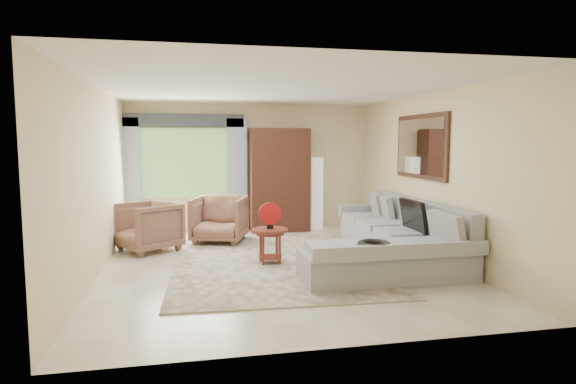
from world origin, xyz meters
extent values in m
plane|color=silver|center=(0.00, 0.00, 0.00)|extent=(6.00, 6.00, 0.00)
cube|color=beige|center=(0.00, 0.07, 0.01)|extent=(3.19, 4.14, 0.02)
cube|color=#A9ABB2|center=(2.00, 0.50, 0.20)|extent=(0.90, 2.40, 0.40)
cube|color=#A9ABB2|center=(1.30, -1.10, 0.20)|extent=(2.30, 0.80, 0.40)
cube|color=#A9ABB2|center=(2.35, 0.10, 0.65)|extent=(0.20, 3.20, 0.50)
cube|color=#A9ABB2|center=(2.00, 1.78, 0.51)|extent=(0.90, 0.16, 0.22)
cube|color=#A9ABB2|center=(1.30, -1.55, 0.49)|extent=(2.30, 0.10, 0.18)
cube|color=black|center=(2.05, -0.29, 0.72)|extent=(0.14, 0.74, 0.48)
torus|color=black|center=(1.00, -1.36, 0.55)|extent=(0.43, 0.43, 0.09)
cylinder|color=#531C16|center=(-0.09, 0.06, 0.52)|extent=(0.53, 0.53, 0.04)
cylinder|color=#531C16|center=(-0.09, 0.06, 0.24)|extent=(0.35, 0.35, 0.48)
cylinder|color=#AA1113|center=(-0.09, 0.06, 0.76)|extent=(0.34, 0.03, 0.34)
imported|color=brown|center=(-1.95, 1.32, 0.41)|extent=(1.25, 1.24, 0.83)
imported|color=#91654F|center=(-0.73, 1.78, 0.42)|extent=(1.15, 1.16, 0.85)
imported|color=#999999|center=(-2.26, 2.31, 0.30)|extent=(0.68, 0.64, 0.60)
cube|color=black|center=(0.55, 2.72, 1.05)|extent=(1.20, 0.55, 2.10)
cube|color=silver|center=(1.35, 2.78, 0.75)|extent=(0.24, 0.24, 1.50)
cube|color=#669E59|center=(-1.35, 2.97, 1.40)|extent=(1.80, 0.04, 1.40)
cube|color=#9EB7CC|center=(-2.40, 2.88, 1.15)|extent=(0.40, 0.08, 2.30)
cube|color=#9EB7CC|center=(-0.30, 2.88, 1.15)|extent=(0.40, 0.08, 2.30)
cube|color=#1E232D|center=(-1.35, 2.90, 2.25)|extent=(2.40, 0.12, 0.26)
cube|color=black|center=(2.47, 0.35, 1.75)|extent=(0.04, 1.70, 1.05)
cube|color=white|center=(2.45, 0.35, 1.75)|extent=(0.02, 1.54, 0.90)
camera|label=1|loc=(-1.24, -6.94, 1.83)|focal=30.00mm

